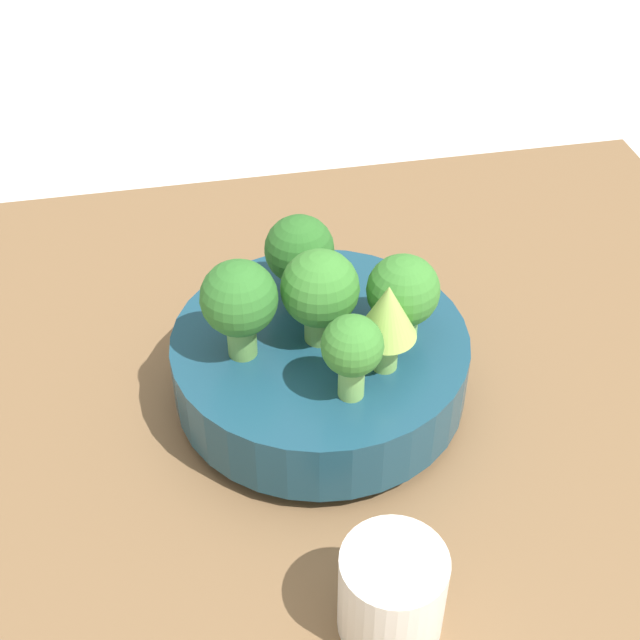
% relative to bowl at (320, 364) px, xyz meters
% --- Properties ---
extents(ground_plane, '(6.00, 6.00, 0.00)m').
position_rel_bowl_xyz_m(ground_plane, '(-0.04, 0.03, -0.09)').
color(ground_plane, silver).
extents(table, '(0.88, 0.83, 0.05)m').
position_rel_bowl_xyz_m(table, '(-0.04, 0.03, -0.06)').
color(table, brown).
rests_on(table, ground_plane).
extents(bowl, '(0.26, 0.26, 0.07)m').
position_rel_bowl_xyz_m(bowl, '(0.00, 0.00, 0.00)').
color(bowl, navy).
rests_on(bowl, table).
extents(broccoli_floret_right, '(0.06, 0.06, 0.09)m').
position_rel_bowl_xyz_m(broccoli_floret_right, '(0.07, 0.01, 0.09)').
color(broccoli_floret_right, '#609347').
rests_on(broccoli_floret_right, bowl).
extents(broccoli_floret_front, '(0.06, 0.06, 0.08)m').
position_rel_bowl_xyz_m(broccoli_floret_front, '(0.01, -0.06, 0.08)').
color(broccoli_floret_front, '#609347').
rests_on(broccoli_floret_front, bowl).
extents(broccoli_floret_back, '(0.05, 0.05, 0.08)m').
position_rel_bowl_xyz_m(broccoli_floret_back, '(-0.01, 0.07, 0.08)').
color(broccoli_floret_back, '#7AB256').
rests_on(broccoli_floret_back, bowl).
extents(broccoli_floret_left, '(0.06, 0.06, 0.08)m').
position_rel_bowl_xyz_m(broccoli_floret_left, '(-0.07, 0.01, 0.08)').
color(broccoli_floret_left, '#7AB256').
rests_on(broccoli_floret_left, bowl).
extents(broccoli_floret_center, '(0.07, 0.07, 0.09)m').
position_rel_bowl_xyz_m(broccoli_floret_center, '(0.00, -0.00, 0.08)').
color(broccoli_floret_center, '#609347').
rests_on(broccoli_floret_center, bowl).
extents(romanesco_piece_far, '(0.05, 0.05, 0.08)m').
position_rel_bowl_xyz_m(romanesco_piece_far, '(-0.05, 0.04, 0.09)').
color(romanesco_piece_far, '#7AB256').
rests_on(romanesco_piece_far, bowl).
extents(cup, '(0.07, 0.07, 0.08)m').
position_rel_bowl_xyz_m(cup, '(-0.01, 0.23, -0.00)').
color(cup, silver).
rests_on(cup, table).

